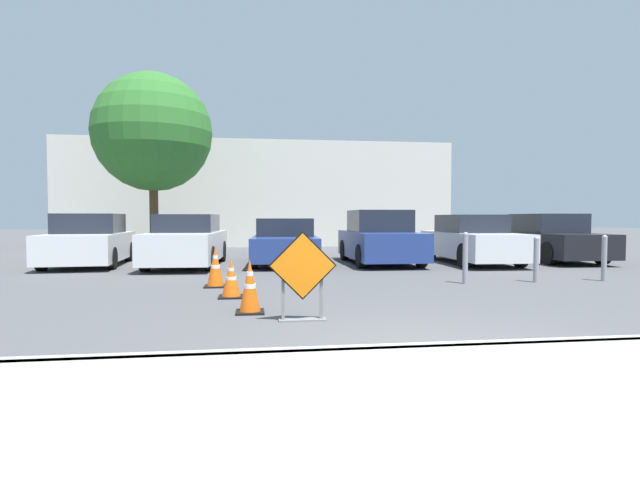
# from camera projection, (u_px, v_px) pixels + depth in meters

# --- Properties ---
(ground_plane) EXTENTS (96.00, 96.00, 0.00)m
(ground_plane) POSITION_uv_depth(u_px,v_px,m) (315.00, 264.00, 14.81)
(ground_plane) COLOR #4C4C4F
(sidewalk_strip) EXTENTS (25.86, 2.97, 0.14)m
(sidewalk_strip) POSITION_uv_depth(u_px,v_px,m) (522.00, 408.00, 3.44)
(sidewalk_strip) COLOR #999993
(sidewalk_strip) RESTS_ON ground_plane
(curb_lip) EXTENTS (25.86, 0.20, 0.14)m
(curb_lip) POSITION_uv_depth(u_px,v_px,m) (441.00, 351.00, 4.90)
(curb_lip) COLOR #999993
(curb_lip) RESTS_ON ground_plane
(road_closed_sign) EXTENTS (0.91, 0.20, 1.20)m
(road_closed_sign) POSITION_uv_depth(u_px,v_px,m) (303.00, 274.00, 6.64)
(road_closed_sign) COLOR black
(road_closed_sign) RESTS_ON ground_plane
(traffic_cone_nearest) EXTENTS (0.41, 0.41, 0.78)m
(traffic_cone_nearest) POSITION_uv_depth(u_px,v_px,m) (250.00, 287.00, 7.22)
(traffic_cone_nearest) COLOR black
(traffic_cone_nearest) RESTS_ON ground_plane
(traffic_cone_second) EXTENTS (0.43, 0.43, 0.67)m
(traffic_cone_second) POSITION_uv_depth(u_px,v_px,m) (231.00, 279.00, 8.61)
(traffic_cone_second) COLOR black
(traffic_cone_second) RESTS_ON ground_plane
(traffic_cone_third) EXTENTS (0.44, 0.44, 0.81)m
(traffic_cone_third) POSITION_uv_depth(u_px,v_px,m) (215.00, 267.00, 9.93)
(traffic_cone_third) COLOR black
(traffic_cone_third) RESTS_ON ground_plane
(parked_car_nearest) EXTENTS (2.13, 4.27, 1.50)m
(parked_car_nearest) POSITION_uv_depth(u_px,v_px,m) (89.00, 242.00, 14.37)
(parked_car_nearest) COLOR silver
(parked_car_nearest) RESTS_ON ground_plane
(parked_car_second) EXTENTS (2.00, 4.66, 1.47)m
(parked_car_second) POSITION_uv_depth(u_px,v_px,m) (188.00, 242.00, 14.25)
(parked_car_second) COLOR silver
(parked_car_second) RESTS_ON ground_plane
(parked_car_third) EXTENTS (2.15, 4.76, 1.36)m
(parked_car_third) POSITION_uv_depth(u_px,v_px,m) (285.00, 242.00, 15.02)
(parked_car_third) COLOR navy
(parked_car_third) RESTS_ON ground_plane
(parked_car_fourth) EXTENTS (1.93, 4.20, 1.61)m
(parked_car_fourth) POSITION_uv_depth(u_px,v_px,m) (380.00, 239.00, 14.98)
(parked_car_fourth) COLOR navy
(parked_car_fourth) RESTS_ON ground_plane
(parked_car_fifth) EXTENTS (1.93, 4.72, 1.47)m
(parked_car_fifth) POSITION_uv_depth(u_px,v_px,m) (471.00, 240.00, 15.18)
(parked_car_fifth) COLOR silver
(parked_car_fifth) RESTS_ON ground_plane
(parked_car_sixth) EXTENTS (1.99, 4.70, 1.50)m
(parked_car_sixth) POSITION_uv_depth(u_px,v_px,m) (548.00, 239.00, 16.02)
(parked_car_sixth) COLOR black
(parked_car_sixth) RESTS_ON ground_plane
(bollard_nearest) EXTENTS (0.12, 0.12, 1.08)m
(bollard_nearest) POSITION_uv_depth(u_px,v_px,m) (465.00, 257.00, 10.42)
(bollard_nearest) COLOR gray
(bollard_nearest) RESTS_ON ground_plane
(bollard_second) EXTENTS (0.12, 0.12, 0.98)m
(bollard_second) POSITION_uv_depth(u_px,v_px,m) (536.00, 258.00, 10.64)
(bollard_second) COLOR gray
(bollard_second) RESTS_ON ground_plane
(bollard_third) EXTENTS (0.12, 0.12, 1.01)m
(bollard_third) POSITION_uv_depth(u_px,v_px,m) (604.00, 257.00, 10.85)
(bollard_third) COLOR gray
(bollard_third) RESTS_ON ground_plane
(building_facade_backdrop) EXTENTS (18.71, 5.00, 5.06)m
(building_facade_backdrop) POSITION_uv_depth(u_px,v_px,m) (260.00, 195.00, 25.80)
(building_facade_backdrop) COLOR beige
(building_facade_backdrop) RESTS_ON ground_plane
(street_tree_behind_lot) EXTENTS (4.33, 4.33, 6.69)m
(street_tree_behind_lot) POSITION_uv_depth(u_px,v_px,m) (153.00, 133.00, 18.39)
(street_tree_behind_lot) COLOR #513823
(street_tree_behind_lot) RESTS_ON ground_plane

